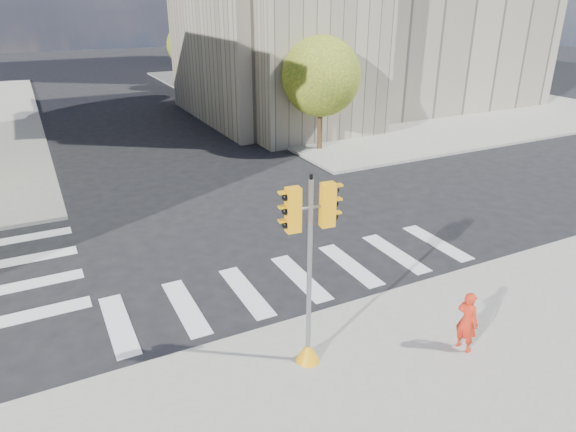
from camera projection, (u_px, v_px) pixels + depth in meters
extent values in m
plane|color=black|center=(275.00, 251.00, 17.35)|extent=(160.00, 160.00, 0.00)
cube|color=gray|center=(350.00, 90.00, 46.97)|extent=(28.00, 40.00, 0.15)
cube|color=#9D947C|center=(365.00, 11.00, 38.08)|extent=(26.00, 14.00, 14.00)
cube|color=#9D947C|center=(302.00, 14.00, 30.66)|extent=(8.00, 8.00, 14.00)
cylinder|color=#382616|center=(320.00, 130.00, 28.21)|extent=(0.28, 0.28, 2.38)
sphere|color=#2B5B1A|center=(321.00, 76.00, 27.08)|extent=(4.20, 4.20, 4.20)
cylinder|color=#382616|center=(239.00, 95.00, 38.03)|extent=(0.28, 0.28, 2.52)
sphere|color=#2B5B1A|center=(237.00, 51.00, 36.82)|extent=(4.60, 4.60, 4.60)
cylinder|color=#382616|center=(191.00, 76.00, 47.93)|extent=(0.28, 0.28, 2.27)
sphere|color=#2B5B1A|center=(189.00, 45.00, 46.86)|extent=(4.00, 4.00, 4.00)
cylinder|color=black|center=(295.00, 66.00, 30.54)|extent=(0.12, 0.12, 8.00)
cylinder|color=black|center=(216.00, 47.00, 42.03)|extent=(0.12, 0.12, 8.00)
cone|color=#F4A10C|center=(308.00, 351.00, 11.78)|extent=(0.56, 0.56, 0.50)
cylinder|color=gray|center=(309.00, 277.00, 11.01)|extent=(0.11, 0.11, 4.43)
cylinder|color=black|center=(311.00, 177.00, 10.12)|extent=(0.07, 0.07, 0.12)
cylinder|color=gray|center=(311.00, 207.00, 10.38)|extent=(0.90, 0.15, 0.06)
cube|color=#F4A10C|center=(293.00, 210.00, 10.25)|extent=(0.32, 0.25, 0.95)
cube|color=#F4A10C|center=(328.00, 205.00, 10.50)|extent=(0.32, 0.25, 0.95)
imported|color=red|center=(467.00, 321.00, 11.99)|extent=(0.46, 0.61, 1.54)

